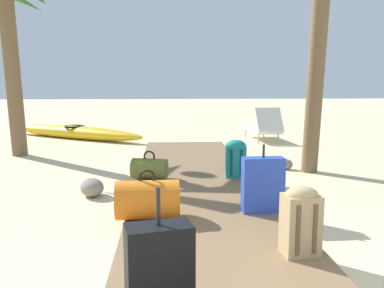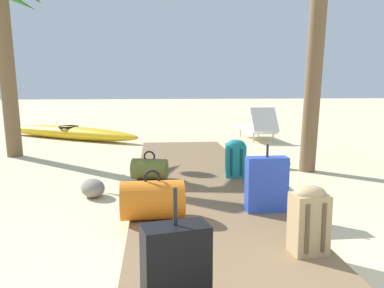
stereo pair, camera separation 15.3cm
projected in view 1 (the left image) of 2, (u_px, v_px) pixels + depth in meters
ground_plane at (203, 206)px, 4.61m from camera, size 60.00×60.00×0.00m
boardwalk at (198, 186)px, 5.35m from camera, size 1.65×7.49×0.08m
backpack_tan at (301, 219)px, 3.10m from camera, size 0.29×0.25×0.54m
suitcase_blue at (263, 185)px, 4.14m from camera, size 0.43×0.18×0.70m
duffel_bag_olive at (149, 169)px, 5.58m from camera, size 0.53×0.38×0.40m
backpack_teal at (236, 157)px, 5.69m from camera, size 0.30×0.29×0.53m
duffel_bag_orange at (147, 200)px, 3.94m from camera, size 0.62×0.40×0.49m
suitcase_black at (159, 270)px, 2.29m from camera, size 0.41×0.28×0.75m
palm_tree_far_left at (7, 3)px, 7.32m from camera, size 1.96×2.21×3.64m
lounge_chair at (263, 127)px, 9.77m from camera, size 0.70×1.54×0.82m
kayak at (75, 132)px, 10.15m from camera, size 3.81×2.71×0.33m
rock_right_far at (286, 164)px, 6.56m from camera, size 0.28×0.27×0.17m
rock_left_far at (92, 187)px, 5.02m from camera, size 0.40×0.46×0.22m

